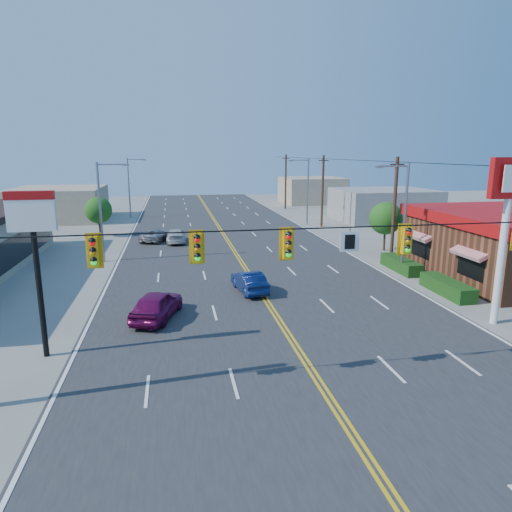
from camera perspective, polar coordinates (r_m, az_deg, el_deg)
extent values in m
plane|color=gray|center=(18.89, 7.36, -14.79)|extent=(160.00, 160.00, 0.00)
cube|color=#2D2D30|center=(37.31, -1.93, -0.65)|extent=(20.00, 120.00, 0.06)
cylinder|color=black|center=(16.98, 7.94, 3.47)|extent=(24.00, 0.05, 0.05)
cube|color=white|center=(17.48, 11.62, 1.76)|extent=(0.75, 0.04, 0.75)
cube|color=#D89E0C|center=(16.46, -19.63, 0.51)|extent=(0.55, 0.34, 1.25)
cube|color=#D89E0C|center=(16.26, -7.38, 1.01)|extent=(0.55, 0.34, 1.25)
cube|color=#D89E0C|center=(16.75, 3.97, 1.43)|extent=(0.55, 0.34, 1.25)
cube|color=#D89E0C|center=(18.46, 18.26, 1.88)|extent=(0.55, 0.34, 1.25)
cube|color=#194214|center=(33.60, 20.02, -2.22)|extent=(1.20, 9.00, 0.90)
cylinder|color=white|center=(26.24, 28.30, -0.21)|extent=(0.36, 0.36, 7.00)
cube|color=#A50C0C|center=(25.74, 29.25, 8.50)|extent=(2.20, 0.36, 2.00)
cylinder|color=black|center=(21.48, -25.42, -3.91)|extent=(0.24, 0.24, 6.00)
cube|color=white|center=(20.86, -26.26, 4.55)|extent=(1.90, 0.30, 1.30)
cylinder|color=gray|center=(34.37, 18.09, 4.30)|extent=(0.20, 0.20, 8.00)
cylinder|color=gray|center=(33.55, 16.86, 10.72)|extent=(2.20, 0.12, 0.12)
cube|color=gray|center=(33.07, 15.13, 10.71)|extent=(0.50, 0.25, 0.15)
cylinder|color=gray|center=(56.50, 6.49, 7.96)|extent=(0.20, 0.20, 8.00)
cylinder|color=gray|center=(56.01, 5.49, 11.83)|extent=(2.20, 0.12, 0.12)
cube|color=gray|center=(55.72, 4.38, 11.80)|extent=(0.50, 0.25, 0.15)
cylinder|color=gray|center=(38.62, -18.87, 5.12)|extent=(0.20, 0.20, 8.00)
cylinder|color=gray|center=(38.19, -17.62, 10.86)|extent=(2.20, 0.12, 0.12)
cube|color=gray|center=(38.07, -15.95, 10.89)|extent=(0.50, 0.25, 0.15)
cylinder|color=gray|center=(64.33, -15.59, 8.16)|extent=(0.20, 0.20, 8.00)
cylinder|color=gray|center=(64.07, -14.80, 11.60)|extent=(2.20, 0.12, 0.12)
cube|color=gray|center=(64.00, -13.80, 11.61)|extent=(0.50, 0.25, 0.15)
cylinder|color=#47301E|center=(38.41, 16.88, 5.52)|extent=(0.28, 0.28, 8.40)
cylinder|color=#47301E|center=(54.95, 8.31, 7.98)|extent=(0.28, 0.28, 8.40)
cylinder|color=#47301E|center=(72.20, 3.72, 9.22)|extent=(0.28, 0.28, 8.40)
cylinder|color=#47301E|center=(42.99, 15.75, 2.07)|extent=(0.20, 0.20, 2.10)
sphere|color=#235B19|center=(42.69, 15.90, 4.56)|extent=(2.94, 2.94, 2.94)
cylinder|color=#47301E|center=(51.08, -18.96, 3.44)|extent=(0.20, 0.20, 2.00)
sphere|color=#235B19|center=(50.84, -19.10, 5.44)|extent=(2.80, 2.80, 2.80)
cube|color=gray|center=(62.57, 15.66, 6.19)|extent=(12.00, 10.00, 4.00)
cube|color=tan|center=(65.91, -23.34, 6.03)|extent=(11.00, 12.00, 4.20)
cube|color=tan|center=(81.86, 7.00, 8.17)|extent=(10.00, 10.00, 4.40)
imported|color=#6A0B44|center=(24.95, -12.30, -6.10)|extent=(3.07, 4.78, 1.51)
imported|color=#0D1B4C|center=(29.02, -0.86, -3.30)|extent=(1.94, 4.17, 1.32)
imported|color=#BDBDBD|center=(45.59, -9.95, 2.46)|extent=(1.89, 4.61, 1.33)
imported|color=#96979B|center=(46.62, -12.40, 2.51)|extent=(3.46, 4.82, 1.22)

